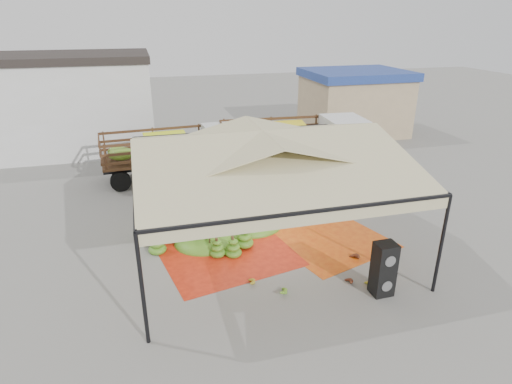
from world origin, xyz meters
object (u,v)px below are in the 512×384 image
object	(u,v)px
banana_heap	(212,213)
vendor	(253,177)
speaker_stack	(383,269)
truck_left	(180,148)
truck_right	(300,138)

from	to	relation	value
banana_heap	vendor	bearing A→B (deg)	47.93
speaker_stack	truck_left	bearing A→B (deg)	110.61
banana_heap	speaker_stack	bearing A→B (deg)	-53.28
vendor	truck_left	bearing A→B (deg)	-42.28
banana_heap	truck_right	distance (m)	8.00
speaker_stack	vendor	world-z (taller)	vendor
speaker_stack	truck_right	size ratio (longest dim) A/B	0.22
banana_heap	speaker_stack	world-z (taller)	speaker_stack
banana_heap	truck_right	bearing A→B (deg)	45.80
banana_heap	truck_left	size ratio (longest dim) A/B	0.82
banana_heap	speaker_stack	size ratio (longest dim) A/B	3.51
speaker_stack	truck_right	bearing A→B (deg)	80.67
vendor	banana_heap	bearing A→B (deg)	57.41
speaker_stack	vendor	xyz separation A→B (m)	(-1.73, 7.74, 0.11)
truck_right	vendor	bearing A→B (deg)	-132.21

